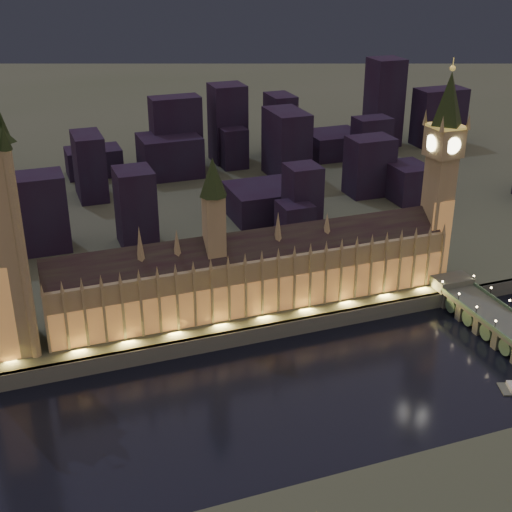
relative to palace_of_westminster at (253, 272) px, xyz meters
name	(u,v)px	position (x,y,z in m)	size (l,w,h in m)	color
ground_plane	(289,389)	(-5.92, -61.75, -26.37)	(2000.00, 2000.00, 0.00)	black
north_bank	(99,113)	(-5.92, 458.25, -22.37)	(2000.00, 960.00, 8.00)	#3C4B33
embankment_wall	(256,334)	(-5.92, -20.75, -22.37)	(2000.00, 2.50, 8.00)	#49574F
palace_of_westminster	(253,272)	(0.00, 0.00, 0.00)	(202.00, 21.26, 78.00)	#8E835B
elizabeth_tower	(442,160)	(102.08, 0.17, 45.76)	(18.00, 18.00, 114.82)	#8E835B
westminster_bridge	(511,335)	(104.48, -65.19, -20.39)	(19.93, 113.00, 15.90)	#49574F
city_backdrop	(195,156)	(22.38, 184.30, 4.65)	(484.73, 215.63, 88.41)	black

